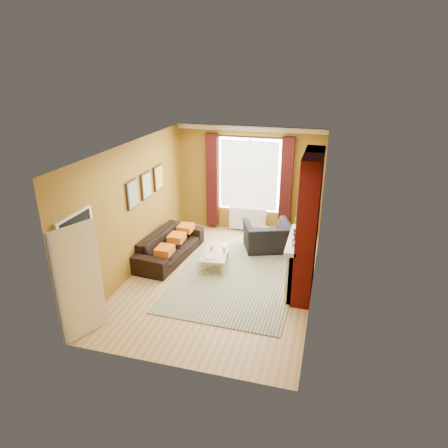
{
  "coord_description": "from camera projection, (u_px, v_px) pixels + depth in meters",
  "views": [
    {
      "loc": [
        2.04,
        -7.16,
        4.3
      ],
      "look_at": [
        0.0,
        0.25,
        1.15
      ],
      "focal_mm": 32.0,
      "sensor_mm": 36.0,
      "label": 1
    }
  ],
  "objects": [
    {
      "name": "mug",
      "position": [
        224.0,
        250.0,
        8.86
      ],
      "size": [
        0.1,
        0.1,
        0.08
      ],
      "primitive_type": "imported",
      "rotation": [
        0.0,
        0.0,
        -0.16
      ],
      "color": "#999999",
      "rests_on": "coffee_table"
    },
    {
      "name": "sofa",
      "position": [
        169.0,
        246.0,
        9.29
      ],
      "size": [
        1.04,
        2.2,
        0.62
      ],
      "primitive_type": "imported",
      "rotation": [
        0.0,
        0.0,
        1.47
      ],
      "color": "black",
      "rests_on": "ground"
    },
    {
      "name": "striped_rug",
      "position": [
        236.0,
        278.0,
        8.51
      ],
      "size": [
        2.56,
        3.49,
        0.02
      ],
      "rotation": [
        0.0,
        0.0,
        -0.02
      ],
      "color": "#2E497F",
      "rests_on": "ground"
    },
    {
      "name": "room_walls",
      "position": [
        254.0,
        216.0,
        8.09
      ],
      "size": [
        3.82,
        5.54,
        2.83
      ],
      "color": "olive",
      "rests_on": "ground"
    },
    {
      "name": "tv_remote",
      "position": [
        211.0,
        248.0,
        9.01
      ],
      "size": [
        0.08,
        0.18,
        0.02
      ],
      "rotation": [
        0.0,
        0.0,
        0.17
      ],
      "color": "#262628",
      "rests_on": "coffee_table"
    },
    {
      "name": "book_a",
      "position": [
        205.0,
        258.0,
        8.59
      ],
      "size": [
        0.27,
        0.29,
        0.02
      ],
      "primitive_type": "imported",
      "rotation": [
        0.0,
        0.0,
        0.6
      ],
      "color": "#999999",
      "rests_on": "coffee_table"
    },
    {
      "name": "coffee_table",
      "position": [
        215.0,
        253.0,
        8.91
      ],
      "size": [
        0.68,
        1.15,
        0.36
      ],
      "rotation": [
        0.0,
        0.0,
        0.14
      ],
      "color": "tan",
      "rests_on": "ground"
    },
    {
      "name": "floor_lamp",
      "position": [
        308.0,
        189.0,
        9.75
      ],
      "size": [
        0.31,
        0.31,
        1.76
      ],
      "rotation": [
        0.0,
        0.0,
        0.23
      ],
      "color": "black",
      "rests_on": "ground"
    },
    {
      "name": "book_b",
      "position": [
        221.0,
        244.0,
        9.2
      ],
      "size": [
        0.22,
        0.28,
        0.02
      ],
      "primitive_type": "imported",
      "rotation": [
        0.0,
        0.0,
        -0.1
      ],
      "color": "#999999",
      "rests_on": "coffee_table"
    },
    {
      "name": "wicker_stool",
      "position": [
        265.0,
        235.0,
        10.12
      ],
      "size": [
        0.4,
        0.4,
        0.38
      ],
      "rotation": [
        0.0,
        0.0,
        -0.36
      ],
      "color": "#9C7944",
      "rests_on": "ground"
    },
    {
      "name": "ground",
      "position": [
        221.0,
        278.0,
        8.51
      ],
      "size": [
        5.5,
        5.5,
        0.0
      ],
      "primitive_type": "plane",
      "color": "#997645",
      "rests_on": "ground"
    },
    {
      "name": "armchair",
      "position": [
        267.0,
        237.0,
        9.66
      ],
      "size": [
        1.36,
        1.28,
        0.71
      ],
      "primitive_type": "imported",
      "rotation": [
        0.0,
        0.0,
        3.51
      ],
      "color": "black",
      "rests_on": "ground"
    }
  ]
}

